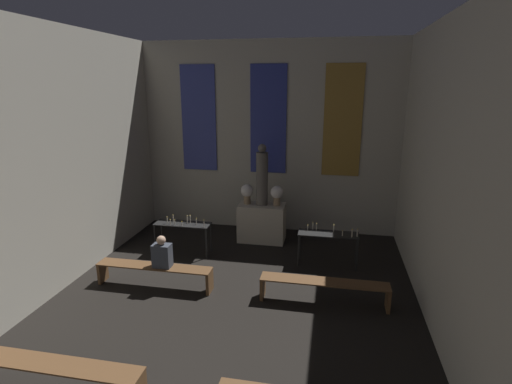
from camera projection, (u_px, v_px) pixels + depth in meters
wall_back at (269, 138)px, 10.82m from camera, size 7.18×0.16×5.11m
wall_right at (478, 205)px, 4.93m from camera, size 0.12×11.21×5.11m
altar at (262, 222)px, 10.43m from camera, size 1.20×0.69×0.98m
statue at (262, 177)px, 10.10m from camera, size 0.30×0.30×1.57m
flower_vase_left at (247, 192)px, 10.29m from camera, size 0.33×0.33×0.51m
flower_vase_right at (277, 194)px, 10.14m from camera, size 0.33×0.33×0.51m
candle_rack_left at (183, 227)px, 9.59m from camera, size 1.34×0.45×0.96m
candle_rack_right at (329, 237)px, 8.95m from camera, size 1.34×0.45×0.95m
pew_second_left at (57, 371)px, 5.25m from camera, size 2.38×0.36×0.46m
pew_back_left at (154, 271)px, 8.06m from camera, size 2.38×0.36×0.46m
pew_back_right at (324, 287)px, 7.43m from camera, size 2.38×0.36×0.46m
person_seated at (162, 254)px, 7.92m from camera, size 0.36×0.24×0.65m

